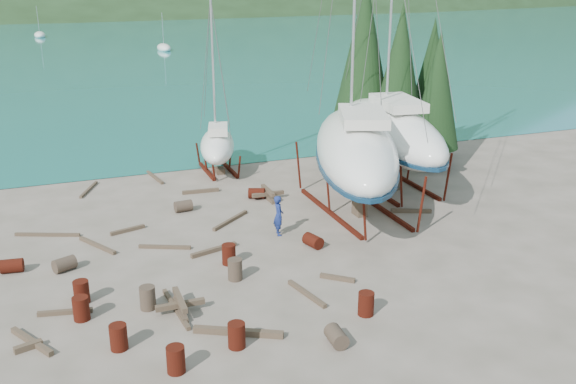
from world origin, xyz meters
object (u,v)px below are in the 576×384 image
object	(u,v)px
large_sailboat_near	(356,148)
large_sailboat_far	(391,131)
small_sailboat_shore	(217,145)
worker	(279,215)

from	to	relation	value
large_sailboat_near	large_sailboat_far	bearing A→B (deg)	60.60
small_sailboat_shore	worker	distance (m)	10.78
large_sailboat_far	large_sailboat_near	bearing A→B (deg)	-132.67
large_sailboat_near	worker	distance (m)	5.53
large_sailboat_far	small_sailboat_shore	world-z (taller)	large_sailboat_far
worker	large_sailboat_near	bearing A→B (deg)	-63.25
small_sailboat_shore	large_sailboat_near	bearing A→B (deg)	-46.76
large_sailboat_near	worker	world-z (taller)	large_sailboat_near
worker	large_sailboat_far	bearing A→B (deg)	-53.00
large_sailboat_far	worker	distance (m)	9.91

